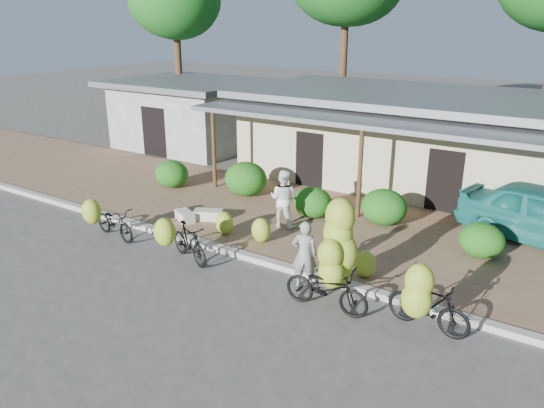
{
  "coord_description": "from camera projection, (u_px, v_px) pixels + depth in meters",
  "views": [
    {
      "loc": [
        6.16,
        -8.06,
        5.89
      ],
      "look_at": [
        -1.16,
        3.09,
        1.2
      ],
      "focal_mm": 35.0,
      "sensor_mm": 36.0,
      "label": 1
    }
  ],
  "objects": [
    {
      "name": "ground",
      "position": [
        239.0,
        305.0,
        11.5
      ],
      "size": [
        100.0,
        100.0,
        0.0
      ],
      "primitive_type": "plane",
      "color": "#4A4744",
      "rests_on": "ground"
    },
    {
      "name": "hedge_3",
      "position": [
        384.0,
        207.0,
        15.53
      ],
      "size": [
        1.37,
        1.23,
        1.07
      ],
      "primitive_type": "ellipsoid",
      "color": "#145A14",
      "rests_on": "sidewalk"
    },
    {
      "name": "bike_right",
      "position": [
        425.0,
        302.0,
        10.24
      ],
      "size": [
        1.76,
        1.22,
        1.66
      ],
      "rotation": [
        0.0,
        0.0,
        1.47
      ],
      "color": "black",
      "rests_on": "ground"
    },
    {
      "name": "bike_far_left",
      "position": [
        111.0,
        221.0,
        14.8
      ],
      "size": [
        1.81,
        1.32,
        1.31
      ],
      "rotation": [
        0.0,
        0.0,
        1.4
      ],
      "color": "black",
      "rests_on": "ground"
    },
    {
      "name": "sack_near",
      "position": [
        208.0,
        215.0,
        16.01
      ],
      "size": [
        0.94,
        0.74,
        0.3
      ],
      "primitive_type": "cube",
      "rotation": [
        0.0,
        0.0,
        0.47
      ],
      "color": "silver",
      "rests_on": "sidewalk"
    },
    {
      "name": "loose_banana_a",
      "position": [
        224.0,
        223.0,
        14.88
      ],
      "size": [
        0.53,
        0.45,
        0.66
      ],
      "primitive_type": "ellipsoid",
      "color": "#A3BB2E",
      "rests_on": "sidewalk"
    },
    {
      "name": "hedge_2",
      "position": [
        313.0,
        202.0,
        16.1
      ],
      "size": [
        1.21,
        1.09,
        0.94
      ],
      "primitive_type": "ellipsoid",
      "color": "#145A14",
      "rests_on": "sidewalk"
    },
    {
      "name": "hedge_0",
      "position": [
        172.0,
        174.0,
        19.0
      ],
      "size": [
        1.24,
        1.12,
        0.97
      ],
      "primitive_type": "ellipsoid",
      "color": "#145A14",
      "rests_on": "sidewalk"
    },
    {
      "name": "hedge_1",
      "position": [
        246.0,
        179.0,
        18.1
      ],
      "size": [
        1.49,
        1.34,
        1.16
      ],
      "primitive_type": "ellipsoid",
      "color": "#145A14",
      "rests_on": "sidewalk"
    },
    {
      "name": "bike_center",
      "position": [
        333.0,
        265.0,
        11.27
      ],
      "size": [
        1.93,
        1.24,
        2.35
      ],
      "rotation": [
        0.0,
        0.0,
        1.61
      ],
      "color": "black",
      "rests_on": "ground"
    },
    {
      "name": "shop_main",
      "position": [
        415.0,
        138.0,
        19.55
      ],
      "size": [
        13.0,
        8.5,
        3.35
      ],
      "color": "#B9AF8C",
      "rests_on": "ground"
    },
    {
      "name": "loose_banana_b",
      "position": [
        261.0,
        230.0,
        14.34
      ],
      "size": [
        0.55,
        0.47,
        0.69
      ],
      "primitive_type": "ellipsoid",
      "color": "#A3BB2E",
      "rests_on": "sidewalk"
    },
    {
      "name": "loose_banana_c",
      "position": [
        365.0,
        264.0,
        12.39
      ],
      "size": [
        0.53,
        0.45,
        0.66
      ],
      "primitive_type": "ellipsoid",
      "color": "#A3BB2E",
      "rests_on": "sidewalk"
    },
    {
      "name": "hedge_4",
      "position": [
        482.0,
        240.0,
        13.42
      ],
      "size": [
        1.14,
        1.03,
        0.89
      ],
      "primitive_type": "ellipsoid",
      "color": "#145A14",
      "rests_on": "sidewalk"
    },
    {
      "name": "shop_grey",
      "position": [
        191.0,
        113.0,
        25.32
      ],
      "size": [
        7.0,
        6.0,
        3.15
      ],
      "color": "#ADAEA8",
      "rests_on": "ground"
    },
    {
      "name": "vendor",
      "position": [
        305.0,
        254.0,
        12.07
      ],
      "size": [
        0.69,
        0.6,
        1.61
      ],
      "primitive_type": "imported",
      "rotation": [
        0.0,
        0.0,
        3.58
      ],
      "color": "gray",
      "rests_on": "ground"
    },
    {
      "name": "sidewalk",
      "position": [
        341.0,
        230.0,
        15.42
      ],
      "size": [
        60.0,
        6.0,
        0.12
      ],
      "primitive_type": "cube",
      "color": "#8A6A4A",
      "rests_on": "ground"
    },
    {
      "name": "bike_left",
      "position": [
        184.0,
        240.0,
        13.35
      ],
      "size": [
        1.72,
        1.36,
        1.31
      ],
      "rotation": [
        0.0,
        0.0,
        1.22
      ],
      "color": "black",
      "rests_on": "ground"
    },
    {
      "name": "bystander",
      "position": [
        283.0,
        199.0,
        15.26
      ],
      "size": [
        0.91,
        0.75,
        1.71
      ],
      "primitive_type": "imported",
      "rotation": [
        0.0,
        0.0,
        3.27
      ],
      "color": "white",
      "rests_on": "sidewalk"
    },
    {
      "name": "sack_far",
      "position": [
        185.0,
        216.0,
        15.94
      ],
      "size": [
        0.84,
        0.67,
        0.28
      ],
      "primitive_type": "cube",
      "rotation": [
        0.0,
        0.0,
        -0.46
      ],
      "color": "silver",
      "rests_on": "sidewalk"
    },
    {
      "name": "curb",
      "position": [
        287.0,
        268.0,
        13.05
      ],
      "size": [
        60.0,
        0.25,
        0.15
      ],
      "primitive_type": "cube",
      "color": "#A8A399",
      "rests_on": "ground"
    }
  ]
}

